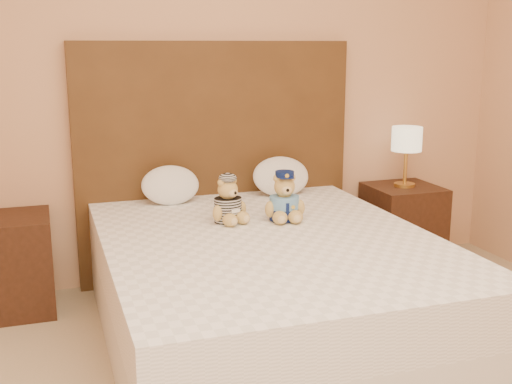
# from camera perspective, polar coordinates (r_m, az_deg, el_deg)

# --- Properties ---
(bed) EXTENTS (1.60, 2.00, 0.55)m
(bed) POSITION_cam_1_polar(r_m,az_deg,el_deg) (3.27, 1.14, -8.58)
(bed) COLOR white
(bed) RESTS_ON ground
(headboard) EXTENTS (1.75, 0.08, 1.50)m
(headboard) POSITION_cam_1_polar(r_m,az_deg,el_deg) (4.08, -3.60, 2.67)
(headboard) COLOR #513318
(headboard) RESTS_ON ground
(nightstand_left) EXTENTS (0.45, 0.45, 0.55)m
(nightstand_left) POSITION_cam_1_polar(r_m,az_deg,el_deg) (3.87, -20.95, -6.04)
(nightstand_left) COLOR #3B1E12
(nightstand_left) RESTS_ON ground
(nightstand_right) EXTENTS (0.45, 0.45, 0.55)m
(nightstand_right) POSITION_cam_1_polar(r_m,az_deg,el_deg) (4.48, 12.87, -2.93)
(nightstand_right) COLOR #3B1E12
(nightstand_right) RESTS_ON ground
(lamp) EXTENTS (0.20, 0.20, 0.40)m
(lamp) POSITION_cam_1_polar(r_m,az_deg,el_deg) (4.36, 13.25, 4.34)
(lamp) COLOR gold
(lamp) RESTS_ON nightstand_right
(teddy_police) EXTENTS (0.26, 0.25, 0.27)m
(teddy_police) POSITION_cam_1_polar(r_m,az_deg,el_deg) (3.44, 2.54, -0.37)
(teddy_police) COLOR #A78341
(teddy_police) RESTS_ON bed
(teddy_prisoner) EXTENTS (0.28, 0.28, 0.25)m
(teddy_prisoner) POSITION_cam_1_polar(r_m,az_deg,el_deg) (3.40, -2.52, -0.70)
(teddy_prisoner) COLOR #A78341
(teddy_prisoner) RESTS_ON bed
(pillow_left) EXTENTS (0.35, 0.22, 0.24)m
(pillow_left) POSITION_cam_1_polar(r_m,az_deg,el_deg) (3.85, -7.63, 0.78)
(pillow_left) COLOR white
(pillow_left) RESTS_ON bed
(pillow_right) EXTENTS (0.37, 0.24, 0.26)m
(pillow_right) POSITION_cam_1_polar(r_m,az_deg,el_deg) (4.03, 2.23, 1.57)
(pillow_right) COLOR white
(pillow_right) RESTS_ON bed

